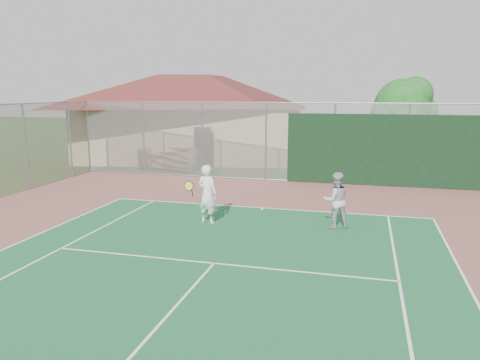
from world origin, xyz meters
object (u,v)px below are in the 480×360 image
tree (404,109)px  player_grey_back (336,201)px  player_white_front (207,194)px  bleachers (172,158)px  clubhouse (193,108)px

tree → player_grey_back: tree is taller
player_white_front → player_grey_back: 3.83m
player_white_front → player_grey_back: size_ratio=1.09×
bleachers → player_white_front: 10.59m
bleachers → player_grey_back: size_ratio=1.89×
tree → player_white_front: (-6.41, -12.28, -2.20)m
bleachers → player_grey_back: 12.53m
player_white_front → player_grey_back: (3.80, 0.47, -0.08)m
player_grey_back → clubhouse: bearing=-79.3°
bleachers → player_grey_back: player_grey_back is taller
player_grey_back → bleachers: bearing=-68.9°
clubhouse → player_grey_back: clubhouse is taller
clubhouse → bleachers: (0.54, -4.72, -2.41)m
clubhouse → bleachers: bearing=-95.2°
tree → player_white_front: tree is taller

